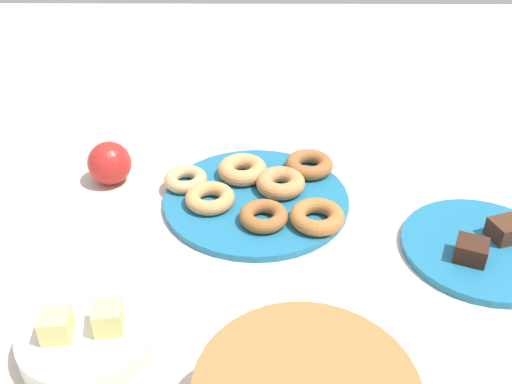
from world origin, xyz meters
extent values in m
plane|color=beige|center=(0.00, 0.00, 0.00)|extent=(2.40, 2.40, 0.00)
cylinder|color=#1E6B93|center=(0.00, 0.00, 0.01)|extent=(0.33, 0.33, 0.01)
torus|color=tan|center=(0.03, -0.07, 0.03)|extent=(0.13, 0.13, 0.03)
torus|color=tan|center=(0.13, -0.04, 0.02)|extent=(0.11, 0.11, 0.02)
torus|color=#AD6B33|center=(-0.10, 0.08, 0.03)|extent=(0.10, 0.10, 0.03)
torus|color=#C6844C|center=(-0.04, -0.02, 0.03)|extent=(0.09, 0.09, 0.03)
torus|color=#995B2D|center=(-0.01, 0.07, 0.02)|extent=(0.11, 0.11, 0.02)
torus|color=#995B2D|center=(-0.10, -0.09, 0.03)|extent=(0.13, 0.13, 0.03)
torus|color=tan|center=(0.08, 0.02, 0.03)|extent=(0.11, 0.11, 0.03)
cylinder|color=#1E6B93|center=(-0.36, 0.13, 0.01)|extent=(0.25, 0.25, 0.01)
cube|color=#472819|center=(-0.40, 0.11, 0.03)|extent=(0.06, 0.06, 0.03)
cube|color=#381E14|center=(-0.33, 0.16, 0.03)|extent=(0.06, 0.06, 0.03)
cylinder|color=silver|center=(0.21, 0.33, 0.02)|extent=(0.17, 0.17, 0.04)
cube|color=#DBD67A|center=(0.18, 0.33, 0.06)|extent=(0.04, 0.04, 0.04)
cube|color=#DBD67A|center=(0.24, 0.34, 0.06)|extent=(0.04, 0.04, 0.04)
sphere|color=red|center=(0.27, -0.07, 0.04)|extent=(0.08, 0.08, 0.08)
camera|label=1|loc=(-0.01, 0.83, 0.59)|focal=40.41mm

